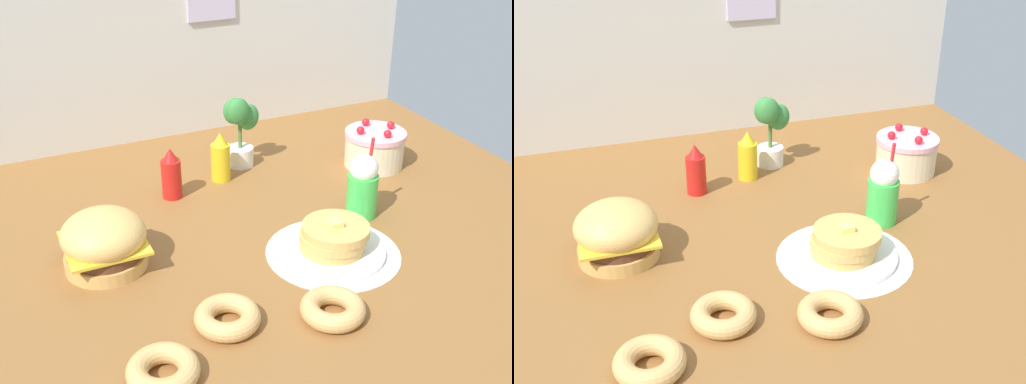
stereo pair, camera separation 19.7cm
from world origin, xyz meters
The scene contains 13 objects.
ground_plane centered at (0.00, 0.00, -0.01)m, with size 2.18×2.00×0.02m, color brown.
back_wall centered at (0.00, 1.00, 0.55)m, with size 2.18×0.04×1.09m.
doily_mat centered at (0.13, -0.10, 0.00)m, with size 0.41×0.41×0.00m, color white.
burger centered at (-0.51, 0.13, 0.08)m, with size 0.25×0.25×0.18m.
pancake_stack centered at (0.13, -0.10, 0.04)m, with size 0.32×0.32×0.11m.
layer_cake centered at (0.59, 0.37, 0.07)m, with size 0.23×0.23×0.17m.
ketchup_bottle centered at (-0.19, 0.45, 0.09)m, with size 0.07×0.07×0.19m.
mustard_bottle centered at (0.01, 0.51, 0.09)m, with size 0.07×0.07×0.19m.
cream_soda_cup centered at (0.33, 0.06, 0.11)m, with size 0.10×0.10×0.28m.
donut_pink_glaze centered at (-0.50, -0.39, 0.03)m, with size 0.17×0.17×0.05m.
donut_chocolate centered at (-0.29, -0.27, 0.03)m, with size 0.17×0.17×0.05m.
donut_vanilla centered at (-0.03, -0.36, 0.03)m, with size 0.17×0.17×0.05m.
potted_plant centered at (0.13, 0.59, 0.15)m, with size 0.13×0.11×0.28m.
Camera 2 is at (-0.60, -1.58, 1.09)m, focal length 45.72 mm.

